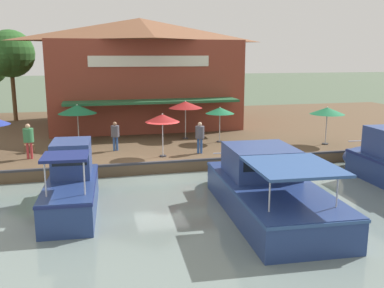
{
  "coord_description": "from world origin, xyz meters",
  "views": [
    {
      "loc": [
        20.15,
        -3.33,
        5.86
      ],
      "look_at": [
        -1.0,
        1.88,
        1.3
      ],
      "focal_mm": 40.0,
      "sensor_mm": 36.0,
      "label": 1
    }
  ],
  "objects_px": {
    "patio_umbrella_by_entrance": "(220,111)",
    "motorboat_outer_channel": "(73,185)",
    "tree_behind_restaurant": "(8,55)",
    "patio_umbrella_mid_patio_left": "(185,105)",
    "patio_umbrella_far_corner": "(77,109)",
    "waterfront_restaurant": "(141,71)",
    "motorboat_distant_upstream": "(263,186)",
    "cafe_chair_mid_patio": "(29,144)",
    "person_mid_patio": "(115,133)",
    "person_at_quay_edge": "(200,134)",
    "person_near_entrance": "(28,137)",
    "patio_umbrella_mid_patio_right": "(327,111)",
    "patio_umbrella_back_row": "(162,118)"
  },
  "relations": [
    {
      "from": "motorboat_outer_channel",
      "to": "patio_umbrella_mid_patio_right",
      "type": "bearing_deg",
      "value": 112.63
    },
    {
      "from": "patio_umbrella_by_entrance",
      "to": "tree_behind_restaurant",
      "type": "bearing_deg",
      "value": -131.66
    },
    {
      "from": "waterfront_restaurant",
      "to": "patio_umbrella_back_row",
      "type": "bearing_deg",
      "value": -1.84
    },
    {
      "from": "patio_umbrella_far_corner",
      "to": "motorboat_distant_upstream",
      "type": "bearing_deg",
      "value": 32.05
    },
    {
      "from": "patio_umbrella_far_corner",
      "to": "person_mid_patio",
      "type": "relative_size",
      "value": 1.49
    },
    {
      "from": "cafe_chair_mid_patio",
      "to": "person_mid_patio",
      "type": "relative_size",
      "value": 0.52
    },
    {
      "from": "patio_umbrella_by_entrance",
      "to": "person_mid_patio",
      "type": "distance_m",
      "value": 6.5
    },
    {
      "from": "cafe_chair_mid_patio",
      "to": "person_near_entrance",
      "type": "xyz_separation_m",
      "value": [
        1.55,
        0.23,
        0.68
      ]
    },
    {
      "from": "patio_umbrella_by_entrance",
      "to": "patio_umbrella_mid_patio_left",
      "type": "distance_m",
      "value": 2.37
    },
    {
      "from": "person_at_quay_edge",
      "to": "person_near_entrance",
      "type": "height_order",
      "value": "person_near_entrance"
    },
    {
      "from": "person_mid_patio",
      "to": "tree_behind_restaurant",
      "type": "bearing_deg",
      "value": -150.89
    },
    {
      "from": "patio_umbrella_by_entrance",
      "to": "motorboat_distant_upstream",
      "type": "bearing_deg",
      "value": -7.85
    },
    {
      "from": "patio_umbrella_mid_patio_left",
      "to": "patio_umbrella_far_corner",
      "type": "distance_m",
      "value": 6.59
    },
    {
      "from": "patio_umbrella_mid_patio_right",
      "to": "patio_umbrella_mid_patio_left",
      "type": "xyz_separation_m",
      "value": [
        -3.71,
        -7.74,
        0.16
      ]
    },
    {
      "from": "person_mid_patio",
      "to": "tree_behind_restaurant",
      "type": "relative_size",
      "value": 0.23
    },
    {
      "from": "patio_umbrella_by_entrance",
      "to": "person_mid_patio",
      "type": "bearing_deg",
      "value": -81.74
    },
    {
      "from": "waterfront_restaurant",
      "to": "motorboat_outer_channel",
      "type": "height_order",
      "value": "waterfront_restaurant"
    },
    {
      "from": "person_mid_patio",
      "to": "person_near_entrance",
      "type": "height_order",
      "value": "person_near_entrance"
    },
    {
      "from": "patio_umbrella_mid_patio_right",
      "to": "cafe_chair_mid_patio",
      "type": "distance_m",
      "value": 17.15
    },
    {
      "from": "patio_umbrella_back_row",
      "to": "person_near_entrance",
      "type": "height_order",
      "value": "patio_umbrella_back_row"
    },
    {
      "from": "patio_umbrella_by_entrance",
      "to": "waterfront_restaurant",
      "type": "bearing_deg",
      "value": -156.79
    },
    {
      "from": "patio_umbrella_mid_patio_right",
      "to": "tree_behind_restaurant",
      "type": "xyz_separation_m",
      "value": [
        -14.3,
        -19.59,
        3.22
      ]
    },
    {
      "from": "person_at_quay_edge",
      "to": "cafe_chair_mid_patio",
      "type": "bearing_deg",
      "value": -105.11
    },
    {
      "from": "patio_umbrella_by_entrance",
      "to": "motorboat_outer_channel",
      "type": "distance_m",
      "value": 11.9
    },
    {
      "from": "patio_umbrella_mid_patio_left",
      "to": "patio_umbrella_far_corner",
      "type": "bearing_deg",
      "value": -87.26
    },
    {
      "from": "person_mid_patio",
      "to": "motorboat_outer_channel",
      "type": "height_order",
      "value": "motorboat_outer_channel"
    },
    {
      "from": "waterfront_restaurant",
      "to": "patio_umbrella_far_corner",
      "type": "distance_m",
      "value": 8.93
    },
    {
      "from": "person_at_quay_edge",
      "to": "person_near_entrance",
      "type": "relative_size",
      "value": 0.94
    },
    {
      "from": "patio_umbrella_mid_patio_right",
      "to": "patio_umbrella_far_corner",
      "type": "height_order",
      "value": "patio_umbrella_far_corner"
    },
    {
      "from": "person_mid_patio",
      "to": "patio_umbrella_mid_patio_left",
      "type": "bearing_deg",
      "value": 118.32
    },
    {
      "from": "patio_umbrella_back_row",
      "to": "motorboat_distant_upstream",
      "type": "height_order",
      "value": "patio_umbrella_back_row"
    },
    {
      "from": "waterfront_restaurant",
      "to": "tree_behind_restaurant",
      "type": "relative_size",
      "value": 1.92
    },
    {
      "from": "waterfront_restaurant",
      "to": "motorboat_outer_channel",
      "type": "bearing_deg",
      "value": -16.03
    },
    {
      "from": "tree_behind_restaurant",
      "to": "waterfront_restaurant",
      "type": "bearing_deg",
      "value": 70.33
    },
    {
      "from": "person_mid_patio",
      "to": "person_near_entrance",
      "type": "bearing_deg",
      "value": -78.82
    },
    {
      "from": "cafe_chair_mid_patio",
      "to": "person_mid_patio",
      "type": "xyz_separation_m",
      "value": [
        0.68,
        4.65,
        0.54
      ]
    },
    {
      "from": "person_near_entrance",
      "to": "tree_behind_restaurant",
      "type": "distance_m",
      "value": 14.79
    },
    {
      "from": "patio_umbrella_by_entrance",
      "to": "patio_umbrella_mid_patio_left",
      "type": "relative_size",
      "value": 0.89
    },
    {
      "from": "motorboat_distant_upstream",
      "to": "motorboat_outer_channel",
      "type": "relative_size",
      "value": 1.47
    },
    {
      "from": "person_at_quay_edge",
      "to": "motorboat_outer_channel",
      "type": "bearing_deg",
      "value": -49.86
    },
    {
      "from": "patio_umbrella_far_corner",
      "to": "tree_behind_restaurant",
      "type": "bearing_deg",
      "value": -154.25
    },
    {
      "from": "person_at_quay_edge",
      "to": "motorboat_distant_upstream",
      "type": "xyz_separation_m",
      "value": [
        7.27,
        0.6,
        -0.78
      ]
    },
    {
      "from": "tree_behind_restaurant",
      "to": "patio_umbrella_by_entrance",
      "type": "bearing_deg",
      "value": 48.34
    },
    {
      "from": "cafe_chair_mid_patio",
      "to": "patio_umbrella_by_entrance",
      "type": "bearing_deg",
      "value": 91.28
    },
    {
      "from": "motorboat_distant_upstream",
      "to": "person_at_quay_edge",
      "type": "bearing_deg",
      "value": -175.3
    },
    {
      "from": "tree_behind_restaurant",
      "to": "patio_umbrella_back_row",
      "type": "bearing_deg",
      "value": 32.44
    },
    {
      "from": "patio_umbrella_mid_patio_right",
      "to": "patio_umbrella_by_entrance",
      "type": "relative_size",
      "value": 1.04
    },
    {
      "from": "patio_umbrella_back_row",
      "to": "person_at_quay_edge",
      "type": "bearing_deg",
      "value": 97.26
    },
    {
      "from": "patio_umbrella_mid_patio_left",
      "to": "person_mid_patio",
      "type": "xyz_separation_m",
      "value": [
        2.47,
        -4.58,
        -1.16
      ]
    },
    {
      "from": "patio_umbrella_mid_patio_left",
      "to": "person_mid_patio",
      "type": "bearing_deg",
      "value": -61.68
    }
  ]
}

